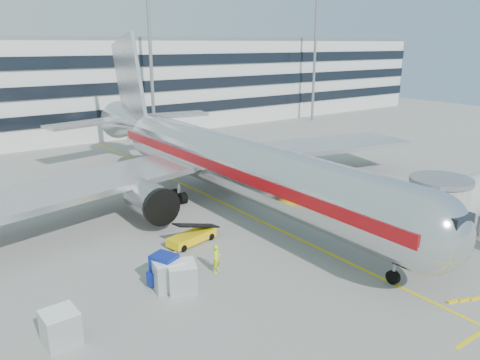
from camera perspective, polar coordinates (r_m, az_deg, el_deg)
ground at (r=36.53m, az=7.90°, el=-7.47°), size 180.00×180.00×0.00m
lead_in_line at (r=43.70m, az=-1.20°, el=-3.23°), size 0.25×70.00×0.01m
main_jet at (r=43.85m, az=-2.52°, el=2.60°), size 50.95×48.70×16.06m
terminal at (r=85.34m, az=-20.34°, el=10.77°), size 150.00×24.25×15.60m
light_mast_centre at (r=72.95m, az=-10.93°, el=16.26°), size 2.40×1.20×25.45m
light_mast_east at (r=92.84m, az=9.17°, el=16.31°), size 2.40×1.20×25.45m
belt_loader at (r=35.90m, az=-5.92°, el=-6.86°), size 4.24×2.25×1.98m
baggage_tug at (r=30.33m, az=-8.65°, el=-10.78°), size 3.25×2.69×2.13m
cargo_container_left at (r=29.47m, az=-7.09°, el=-11.60°), size 2.20×2.20×1.81m
cargo_container_right at (r=26.33m, az=-21.05°, el=-16.41°), size 1.74×1.74×1.78m
cargo_container_front at (r=29.86m, az=-8.83°, el=-11.20°), size 2.03×2.03×1.88m
ramp_worker at (r=31.36m, az=-2.86°, el=-9.54°), size 0.85×0.74×1.95m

